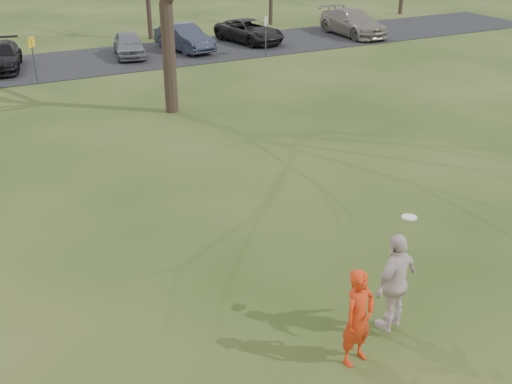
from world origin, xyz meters
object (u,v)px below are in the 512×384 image
Objects in this scene: car_5 at (184,38)px; car_6 at (249,31)px; catching_play at (395,282)px; car_7 at (353,23)px; player_defender at (358,318)px; car_3 at (1,56)px; car_4 at (129,44)px.

car_5 is 0.92× the size of car_6.
car_6 is at bearing 68.59° from catching_play.
player_defender is at bearing -124.48° from car_7.
car_6 reaches higher than car_3.
car_3 is at bearing 168.70° from car_6.
car_4 is at bearing 178.56° from car_7.
car_3 is 13.94m from car_6.
player_defender is 0.42× the size of car_3.
car_4 is 25.21m from catching_play.
car_6 is 27.35m from catching_play.
catching_play reaches higher than car_3.
car_5 reaches higher than car_6.
car_4 is 1.66× the size of catching_play.
player_defender is 25.71m from car_3.
car_6 is (11.05, 25.81, -0.23)m from player_defender.
car_5 is 11.07m from car_7.
car_5 is at bearing 62.38° from player_defender.
player_defender is 0.39× the size of car_6.
car_4 is (6.47, -0.11, -0.00)m from car_3.
car_7 is (17.81, 24.77, -0.11)m from player_defender.
car_5 is at bearing 172.77° from car_6.
car_4 is at bearing 170.51° from car_6.
car_3 is at bearing 98.92° from catching_play.
catching_play is at bearing -84.45° from car_4.
car_6 is (4.30, 0.39, -0.06)m from car_5.
car_7 is at bearing 41.55° from player_defender.
car_7 is (11.05, -0.65, 0.07)m from car_5.
catching_play is at bearing -69.82° from car_3.
car_4 is at bearing 69.25° from player_defender.
car_7 is at bearing 55.57° from catching_play.
catching_play reaches higher than car_6.
car_6 is at bearing 172.44° from car_7.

